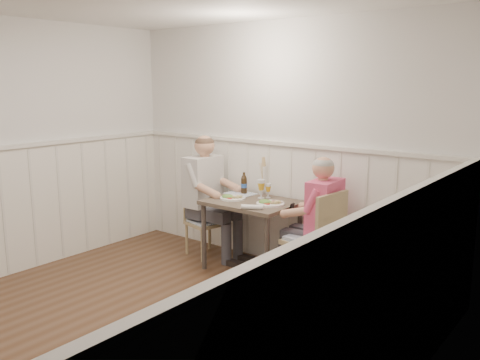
{
  "coord_description": "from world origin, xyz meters",
  "views": [
    {
      "loc": [
        2.97,
        -2.29,
        1.97
      ],
      "look_at": [
        -0.09,
        1.64,
        1.0
      ],
      "focal_mm": 38.0,
      "sensor_mm": 36.0,
      "label": 1
    }
  ],
  "objects": [
    {
      "name": "chair_left",
      "position": [
        -0.82,
        1.89,
        0.43
      ],
      "size": [
        0.45,
        0.45,
        0.79
      ],
      "color": "#9E8A62",
      "rests_on": "ground"
    },
    {
      "name": "beer_glass_b",
      "position": [
        -0.07,
        1.99,
        0.89
      ],
      "size": [
        0.08,
        0.08,
        0.2
      ],
      "color": "silver",
      "rests_on": "dining_table"
    },
    {
      "name": "gingham_mat",
      "position": [
        -0.38,
        2.03,
        0.75
      ],
      "size": [
        0.33,
        0.28,
        0.01
      ],
      "color": "#637EA7",
      "rests_on": "dining_table"
    },
    {
      "name": "dining_table",
      "position": [
        -0.09,
        1.84,
        0.65
      ],
      "size": [
        0.91,
        0.7,
        0.75
      ],
      "color": "#4E4336",
      "rests_on": "ground"
    },
    {
      "name": "man_in_pink",
      "position": [
        0.7,
        1.89,
        0.54
      ],
      "size": [
        0.62,
        0.43,
        1.3
      ],
      "color": "#3F3F47",
      "rests_on": "ground"
    },
    {
      "name": "diner_cream",
      "position": [
        -0.77,
        1.89,
        0.59
      ],
      "size": [
        0.65,
        0.45,
        1.41
      ],
      "color": "#3F3F47",
      "rests_on": "ground"
    },
    {
      "name": "beer_bottle",
      "position": [
        -0.36,
        2.06,
        0.86
      ],
      "size": [
        0.07,
        0.07,
        0.24
      ],
      "color": "black",
      "rests_on": "dining_table"
    },
    {
      "name": "ground_plane",
      "position": [
        0.0,
        0.0,
        0.0
      ],
      "size": [
        4.5,
        4.5,
        0.0
      ],
      "primitive_type": "plane",
      "color": "#4A2E1B"
    },
    {
      "name": "wainscot",
      "position": [
        0.0,
        0.69,
        0.69
      ],
      "size": [
        4.0,
        4.49,
        1.34
      ],
      "color": "white",
      "rests_on": "ground"
    },
    {
      "name": "beer_glass_a",
      "position": [
        -0.03,
        2.05,
        0.85
      ],
      "size": [
        0.06,
        0.06,
        0.15
      ],
      "color": "silver",
      "rests_on": "dining_table"
    },
    {
      "name": "plate_man",
      "position": [
        0.15,
        1.81,
        0.77
      ],
      "size": [
        0.28,
        0.28,
        0.07
      ],
      "color": "white",
      "rests_on": "dining_table"
    },
    {
      "name": "plate_diner",
      "position": [
        -0.31,
        1.77,
        0.77
      ],
      "size": [
        0.27,
        0.27,
        0.07
      ],
      "color": "white",
      "rests_on": "dining_table"
    },
    {
      "name": "rolled_napkin",
      "position": [
        0.13,
        1.55,
        0.77
      ],
      "size": [
        0.2,
        0.14,
        0.05
      ],
      "color": "white",
      "rests_on": "dining_table"
    },
    {
      "name": "room_shell",
      "position": [
        0.0,
        0.0,
        1.52
      ],
      "size": [
        4.04,
        4.54,
        2.6
      ],
      "color": "silver",
      "rests_on": "ground"
    },
    {
      "name": "grass_vase",
      "position": [
        -0.19,
        2.15,
        0.95
      ],
      "size": [
        0.05,
        0.05,
        0.44
      ],
      "color": "silver",
      "rests_on": "dining_table"
    },
    {
      "name": "chair_right",
      "position": [
        0.74,
        1.77,
        0.53
      ],
      "size": [
        0.51,
        0.51,
        0.97
      ],
      "color": "#9E8A62",
      "rests_on": "ground"
    }
  ]
}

